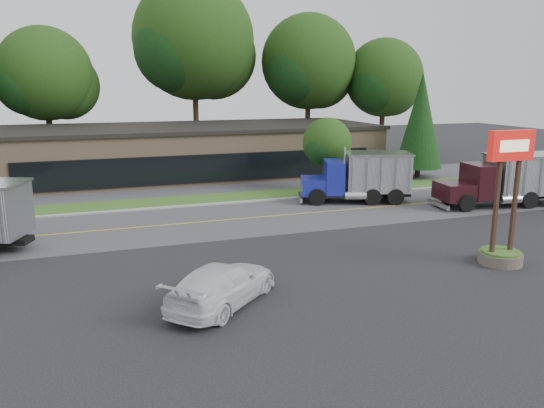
# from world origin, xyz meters

# --- Properties ---
(ground) EXTENTS (140.00, 140.00, 0.00)m
(ground) POSITION_xyz_m (0.00, 0.00, 0.00)
(ground) COLOR #2E2E33
(ground) RESTS_ON ground
(road) EXTENTS (60.00, 8.00, 0.02)m
(road) POSITION_xyz_m (0.00, 9.00, 0.00)
(road) COLOR slate
(road) RESTS_ON ground
(center_line) EXTENTS (60.00, 0.12, 0.01)m
(center_line) POSITION_xyz_m (0.00, 9.00, 0.00)
(center_line) COLOR gold
(center_line) RESTS_ON ground
(curb) EXTENTS (60.00, 0.30, 0.12)m
(curb) POSITION_xyz_m (0.00, 13.20, 0.00)
(curb) COLOR #9E9E99
(curb) RESTS_ON ground
(grass_verge) EXTENTS (60.00, 3.40, 0.03)m
(grass_verge) POSITION_xyz_m (0.00, 15.00, 0.00)
(grass_verge) COLOR #31551D
(grass_verge) RESTS_ON ground
(far_parking) EXTENTS (60.00, 7.00, 0.02)m
(far_parking) POSITION_xyz_m (0.00, 20.00, 0.00)
(far_parking) COLOR slate
(far_parking) RESTS_ON ground
(strip_mall) EXTENTS (32.00, 12.00, 4.00)m
(strip_mall) POSITION_xyz_m (2.00, 26.00, 2.00)
(strip_mall) COLOR #A28363
(strip_mall) RESTS_ON ground
(bilo_sign) EXTENTS (2.20, 1.90, 5.95)m
(bilo_sign) POSITION_xyz_m (10.50, -2.50, 2.02)
(bilo_sign) COLOR #6B6054
(bilo_sign) RESTS_ON ground
(tree_far_b) EXTENTS (9.18, 8.64, 13.09)m
(tree_far_b) POSITION_xyz_m (-9.86, 34.11, 8.35)
(tree_far_b) COLOR #382619
(tree_far_b) RESTS_ON ground
(tree_far_c) EXTENTS (12.78, 12.03, 18.23)m
(tree_far_c) POSITION_xyz_m (4.19, 34.15, 11.64)
(tree_far_c) COLOR #382619
(tree_far_c) RESTS_ON ground
(tree_far_d) EXTENTS (10.60, 9.98, 15.13)m
(tree_far_d) POSITION_xyz_m (16.16, 33.13, 9.65)
(tree_far_d) COLOR #382619
(tree_far_d) RESTS_ON ground
(tree_far_e) EXTENTS (8.89, 8.36, 12.68)m
(tree_far_e) POSITION_xyz_m (24.14, 31.11, 8.09)
(tree_far_e) COLOR #382619
(tree_far_e) RESTS_ON ground
(evergreen_right) EXTENTS (3.89, 3.89, 8.84)m
(evergreen_right) POSITION_xyz_m (20.00, 18.00, 4.86)
(evergreen_right) COLOR #382619
(evergreen_right) RESTS_ON ground
(tree_verge) EXTENTS (3.84, 3.61, 5.47)m
(tree_verge) POSITION_xyz_m (10.06, 15.05, 3.48)
(tree_verge) COLOR #382619
(tree_verge) RESTS_ON ground
(dump_truck_blue) EXTENTS (7.68, 4.68, 3.36)m
(dump_truck_blue) POSITION_xyz_m (10.73, 10.91, 1.80)
(dump_truck_blue) COLOR black
(dump_truck_blue) RESTS_ON ground
(dump_truck_maroon) EXTENTS (9.17, 3.60, 3.36)m
(dump_truck_maroon) POSITION_xyz_m (19.48, 6.78, 1.81)
(dump_truck_maroon) COLOR black
(dump_truck_maroon) RESTS_ON ground
(rally_car) EXTENTS (5.26, 5.20, 1.53)m
(rally_car) POSITION_xyz_m (-2.34, -2.83, 0.76)
(rally_car) COLOR silver
(rally_car) RESTS_ON ground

